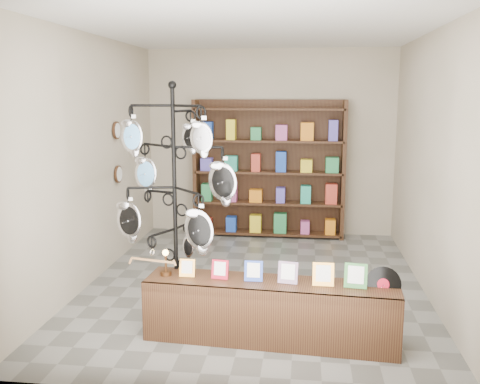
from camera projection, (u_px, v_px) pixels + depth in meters
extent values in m
plane|color=slate|center=(255.00, 283.00, 6.54)|extent=(5.00, 5.00, 0.00)
plane|color=#BBAA96|center=(270.00, 143.00, 8.71)|extent=(4.00, 0.00, 4.00)
plane|color=#BBAA96|center=(223.00, 205.00, 3.83)|extent=(4.00, 0.00, 4.00)
plane|color=#BBAA96|center=(92.00, 159.00, 6.51)|extent=(0.00, 5.00, 5.00)
plane|color=#BBAA96|center=(432.00, 165.00, 6.03)|extent=(0.00, 5.00, 5.00)
plane|color=white|center=(256.00, 29.00, 6.00)|extent=(5.00, 5.00, 0.00)
cylinder|color=black|center=(178.00, 321.00, 5.42)|extent=(0.62, 0.62, 0.03)
cylinder|color=black|center=(175.00, 210.00, 5.21)|extent=(0.05, 0.05, 2.35)
sphere|color=black|center=(172.00, 85.00, 4.99)|extent=(0.08, 0.08, 0.08)
ellipsoid|color=silver|center=(188.00, 246.00, 5.51)|extent=(0.13, 0.08, 0.25)
cube|color=#AB7447|center=(152.00, 260.00, 5.01)|extent=(0.44, 0.11, 0.04)
cube|color=black|center=(270.00, 311.00, 4.99)|extent=(2.37, 0.64, 0.58)
cube|color=orange|center=(187.00, 268.00, 5.07)|extent=(0.15, 0.06, 0.17)
cube|color=#B30E24|center=(220.00, 269.00, 5.01)|extent=(0.16, 0.07, 0.18)
cube|color=#263FA5|center=(254.00, 271.00, 4.95)|extent=(0.17, 0.07, 0.19)
cube|color=#E54C33|center=(288.00, 273.00, 4.89)|extent=(0.18, 0.07, 0.20)
cube|color=orange|center=(323.00, 274.00, 4.83)|extent=(0.20, 0.07, 0.21)
cube|color=#337233|center=(356.00, 276.00, 4.77)|extent=(0.21, 0.08, 0.22)
cylinder|color=black|center=(383.00, 284.00, 4.79)|extent=(0.32, 0.09, 0.31)
cylinder|color=#B30E24|center=(383.00, 284.00, 4.79)|extent=(0.11, 0.04, 0.11)
cylinder|color=#4A2C15|center=(166.00, 273.00, 5.12)|extent=(0.11, 0.11, 0.04)
cylinder|color=#4A2C15|center=(166.00, 263.00, 5.10)|extent=(0.02, 0.02, 0.15)
sphere|color=#FFBF59|center=(165.00, 253.00, 5.08)|extent=(0.06, 0.06, 0.06)
cube|color=black|center=(269.00, 168.00, 8.73)|extent=(2.40, 0.04, 2.20)
cube|color=black|center=(196.00, 168.00, 8.71)|extent=(0.06, 0.36, 2.20)
cube|color=black|center=(343.00, 170.00, 8.43)|extent=(0.06, 0.36, 2.20)
cube|color=black|center=(268.00, 232.00, 8.76)|extent=(2.36, 0.36, 0.04)
cube|color=black|center=(268.00, 202.00, 8.67)|extent=(2.36, 0.36, 0.03)
cube|color=black|center=(269.00, 172.00, 8.58)|extent=(2.36, 0.36, 0.04)
cube|color=black|center=(269.00, 141.00, 8.49)|extent=(2.36, 0.36, 0.04)
cube|color=black|center=(269.00, 109.00, 8.40)|extent=(2.36, 0.36, 0.04)
cylinder|color=black|center=(117.00, 130.00, 7.23)|extent=(0.03, 0.24, 0.24)
cylinder|color=black|center=(118.00, 174.00, 7.34)|extent=(0.03, 0.24, 0.24)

